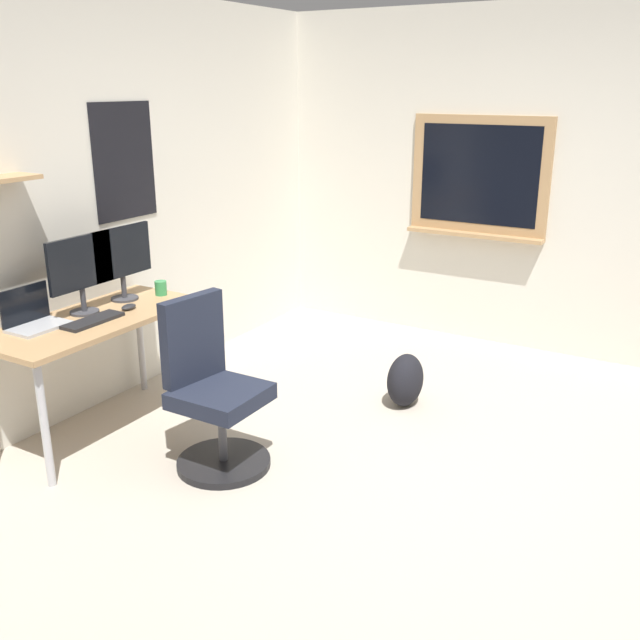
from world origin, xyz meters
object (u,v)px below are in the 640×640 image
at_px(office_chair, 213,396).
at_px(backpack, 405,380).
at_px(keyboard, 93,321).
at_px(computer_mouse, 129,307).
at_px(desk, 94,330).
at_px(coffee_mug, 161,288).
at_px(laptop, 33,318).
at_px(monitor_secondary, 122,258).
at_px(monitor_primary, 81,269).

distance_m(office_chair, backpack, 1.39).
height_order(keyboard, computer_mouse, computer_mouse).
height_order(desk, backpack, desk).
height_order(computer_mouse, coffee_mug, coffee_mug).
bearing_deg(keyboard, office_chair, -82.00).
bearing_deg(computer_mouse, laptop, 156.82).
bearing_deg(backpack, monitor_secondary, 121.06).
distance_m(monitor_secondary, coffee_mug, 0.32).
height_order(monitor_secondary, coffee_mug, monitor_secondary).
xyz_separation_m(laptop, backpack, (1.57, -1.58, -0.61)).
xyz_separation_m(office_chair, backpack, (1.24, -0.60, -0.23)).
bearing_deg(coffee_mug, monitor_primary, 167.05).
xyz_separation_m(desk, coffee_mug, (0.55, -0.02, 0.13)).
bearing_deg(desk, office_chair, -87.14).
distance_m(keyboard, coffee_mug, 0.62).
height_order(desk, office_chair, office_chair).
xyz_separation_m(monitor_secondary, keyboard, (-0.42, -0.17, -0.26)).
bearing_deg(coffee_mug, desk, 177.49).
bearing_deg(monitor_primary, computer_mouse, -42.90).
height_order(laptop, backpack, laptop).
xyz_separation_m(keyboard, backpack, (1.34, -1.36, -0.57)).
bearing_deg(coffee_mug, keyboard, -175.37).
relative_size(laptop, backpack, 0.88).
bearing_deg(office_chair, laptop, 108.91).
relative_size(desk, monitor_primary, 2.81).
distance_m(office_chair, monitor_secondary, 1.15).
xyz_separation_m(laptop, computer_mouse, (0.51, -0.22, -0.04)).
distance_m(desk, monitor_primary, 0.37).
relative_size(office_chair, backpack, 2.69).
bearing_deg(laptop, computer_mouse, -23.18).
distance_m(laptop, computer_mouse, 0.55).
bearing_deg(coffee_mug, office_chair, -122.17).
bearing_deg(monitor_primary, backpack, -50.81).
distance_m(keyboard, computer_mouse, 0.28).
bearing_deg(desk, monitor_primary, 71.10).
relative_size(laptop, coffee_mug, 3.37).
height_order(keyboard, coffee_mug, coffee_mug).
relative_size(desk, keyboard, 3.52).
height_order(office_chair, keyboard, office_chair).
xyz_separation_m(monitor_secondary, computer_mouse, (-0.14, -0.17, -0.25)).
distance_m(monitor_primary, backpack, 2.14).
bearing_deg(office_chair, coffee_mug, 57.83).
bearing_deg(computer_mouse, monitor_secondary, 49.69).
distance_m(laptop, coffee_mug, 0.86).
distance_m(desk, computer_mouse, 0.25).
distance_m(laptop, keyboard, 0.32).
bearing_deg(monitor_primary, keyboard, -120.00).
xyz_separation_m(desk, monitor_primary, (0.03, 0.10, 0.35)).
xyz_separation_m(computer_mouse, coffee_mug, (0.34, 0.05, 0.03)).
bearing_deg(backpack, office_chair, 154.16).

